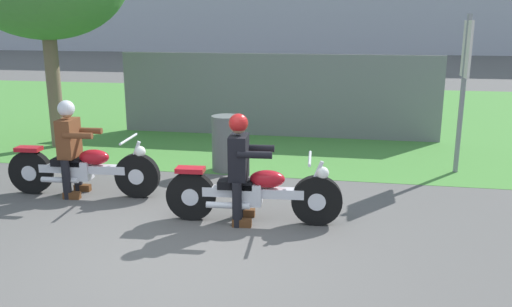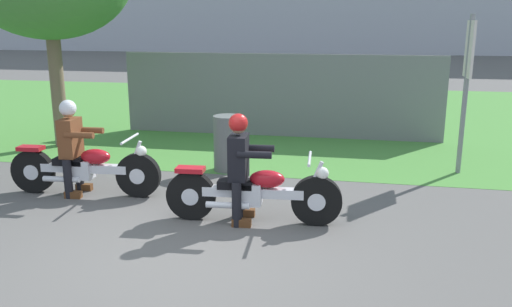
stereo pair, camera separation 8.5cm
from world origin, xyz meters
name	(u,v)px [view 2 (the right image)]	position (x,y,z in m)	size (l,w,h in m)	color
ground	(182,257)	(0.00, 0.00, 0.00)	(120.00, 120.00, 0.00)	#565451
grass_verge	(291,114)	(0.00, 9.15, 0.00)	(60.00, 12.00, 0.01)	#478438
motorcycle_lead	(253,193)	(0.56, 1.16, 0.39)	(2.24, 0.66, 0.88)	black
rider_lead	(240,160)	(0.39, 1.15, 0.81)	(0.57, 0.48, 1.40)	black
motorcycle_follow	(85,169)	(-2.07, 1.76, 0.39)	(2.27, 0.66, 0.88)	black
rider_follow	(72,140)	(-2.24, 1.75, 0.82)	(0.57, 0.48, 1.40)	black
trash_can	(228,143)	(-0.33, 3.43, 0.47)	(0.49, 0.49, 0.95)	#595E5B
sign_banner	(468,70)	(3.50, 4.03, 1.72)	(0.08, 0.60, 2.60)	gray
fence_segment	(279,96)	(0.08, 6.32, 0.90)	(7.00, 0.06, 1.80)	slate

